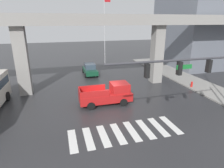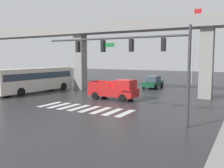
{
  "view_description": "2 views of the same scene",
  "coord_description": "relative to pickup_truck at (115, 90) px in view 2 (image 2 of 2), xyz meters",
  "views": [
    {
      "loc": [
        -4.32,
        -16.69,
        7.9
      ],
      "look_at": [
        0.76,
        1.04,
        1.72
      ],
      "focal_mm": 30.48,
      "sensor_mm": 36.0,
      "label": 1
    },
    {
      "loc": [
        12.05,
        -22.07,
        4.24
      ],
      "look_at": [
        -0.72,
        0.94,
        1.49
      ],
      "focal_mm": 39.88,
      "sensor_mm": 36.0,
      "label": 2
    }
  ],
  "objects": [
    {
      "name": "flagpole",
      "position": [
        4.14,
        17.67,
        5.73
      ],
      "size": [
        1.16,
        0.12,
        11.78
      ],
      "color": "silver",
      "rests_on": "ground"
    },
    {
      "name": "traffic_signal_mast",
      "position": [
        5.07,
        -6.94,
        3.68
      ],
      "size": [
        10.89,
        0.32,
        6.2
      ],
      "color": "#38383D",
      "rests_on": "ground"
    },
    {
      "name": "sedan_dark_green",
      "position": [
        0.06,
        11.14,
        -0.14
      ],
      "size": [
        1.97,
        4.3,
        1.72
      ],
      "color": "#14472D",
      "rests_on": "ground"
    },
    {
      "name": "pickup_truck",
      "position": [
        0.0,
        0.0,
        0.0
      ],
      "size": [
        5.12,
        2.14,
        2.08
      ],
      "color": "red",
      "rests_on": "ground"
    },
    {
      "name": "elevated_overpass",
      "position": [
        -0.13,
        5.22,
        6.44
      ],
      "size": [
        55.19,
        2.58,
        8.58
      ],
      "color": "gray",
      "rests_on": "ground"
    },
    {
      "name": "ground_plane",
      "position": [
        -0.13,
        -0.14,
        -0.99
      ],
      "size": [
        120.0,
        120.0,
        0.0
      ],
      "primitive_type": "plane",
      "color": "#2D2D30"
    },
    {
      "name": "crosswalk_stripes",
      "position": [
        -0.13,
        -5.3,
        -0.98
      ],
      "size": [
        8.25,
        2.8,
        0.01
      ],
      "color": "silver",
      "rests_on": "ground"
    },
    {
      "name": "city_bus",
      "position": [
        -11.3,
        -0.11,
        0.73
      ],
      "size": [
        3.26,
        10.93,
        2.99
      ],
      "color": "beige",
      "rests_on": "ground"
    }
  ]
}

